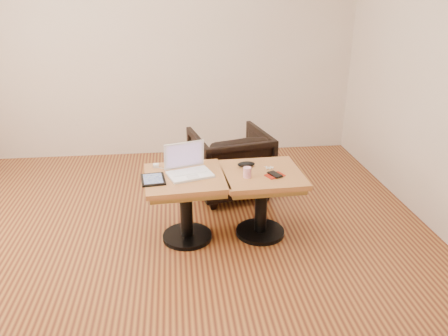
{
  "coord_description": "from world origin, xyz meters",
  "views": [
    {
      "loc": [
        0.13,
        -2.88,
        1.92
      ],
      "look_at": [
        0.49,
        0.22,
        0.61
      ],
      "focal_mm": 35.0,
      "sensor_mm": 36.0,
      "label": 1
    }
  ],
  "objects": [
    {
      "name": "room_shell",
      "position": [
        0.0,
        0.0,
        1.35
      ],
      "size": [
        4.52,
        4.52,
        2.71
      ],
      "color": "#532415",
      "rests_on": "ground"
    },
    {
      "name": "earbuds_tangle",
      "position": [
        0.86,
        0.29,
        0.57
      ],
      "size": [
        0.07,
        0.06,
        0.01
      ],
      "color": "white",
      "rests_on": "side_table_right"
    },
    {
      "name": "glasses_case",
      "position": [
        0.68,
        0.34,
        0.58
      ],
      "size": [
        0.14,
        0.07,
        0.04
      ],
      "primitive_type": "ellipsoid",
      "rotation": [
        0.0,
        0.0,
        0.02
      ],
      "color": "black",
      "rests_on": "side_table_right"
    },
    {
      "name": "tablet",
      "position": [
        -0.06,
        0.16,
        0.57
      ],
      "size": [
        0.2,
        0.24,
        0.02
      ],
      "rotation": [
        0.0,
        0.0,
        0.11
      ],
      "color": "black",
      "rests_on": "side_table_left"
    },
    {
      "name": "phone_on_sleeve",
      "position": [
        0.87,
        0.14,
        0.57
      ],
      "size": [
        0.17,
        0.14,
        0.02
      ],
      "rotation": [
        0.0,
        0.0,
        0.42
      ],
      "color": "maroon",
      "rests_on": "side_table_right"
    },
    {
      "name": "side_table_left",
      "position": [
        0.18,
        0.22,
        0.42
      ],
      "size": [
        0.66,
        0.66,
        0.56
      ],
      "rotation": [
        0.0,
        0.0,
        0.07
      ],
      "color": "black",
      "rests_on": "ground"
    },
    {
      "name": "striped_cup",
      "position": [
        0.65,
        0.14,
        0.6
      ],
      "size": [
        0.07,
        0.07,
        0.08
      ],
      "primitive_type": "cylinder",
      "rotation": [
        0.0,
        0.0,
        0.22
      ],
      "color": "#DE436E",
      "rests_on": "side_table_right"
    },
    {
      "name": "side_table_right",
      "position": [
        0.79,
        0.22,
        0.42
      ],
      "size": [
        0.64,
        0.64,
        0.56
      ],
      "rotation": [
        0.0,
        0.0,
        0.03
      ],
      "color": "black",
      "rests_on": "ground"
    },
    {
      "name": "charging_adapter",
      "position": [
        -0.05,
        0.42,
        0.57
      ],
      "size": [
        0.04,
        0.04,
        0.03
      ],
      "primitive_type": "cube",
      "rotation": [
        0.0,
        0.0,
        -0.0
      ],
      "color": "white",
      "rests_on": "side_table_left"
    },
    {
      "name": "armchair",
      "position": [
        0.64,
        1.03,
        0.32
      ],
      "size": [
        0.82,
        0.84,
        0.64
      ],
      "primitive_type": "imported",
      "rotation": [
        0.0,
        0.0,
        3.35
      ],
      "color": "black",
      "rests_on": "ground"
    },
    {
      "name": "laptop",
      "position": [
        0.21,
        0.26,
        0.61
      ],
      "size": [
        0.39,
        0.34,
        0.24
      ],
      "rotation": [
        0.0,
        0.0,
        0.3
      ],
      "color": "white",
      "rests_on": "side_table_left"
    }
  ]
}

